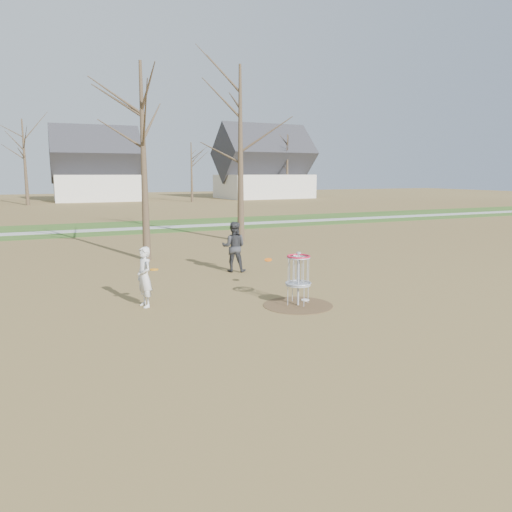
{
  "coord_description": "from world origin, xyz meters",
  "views": [
    {
      "loc": [
        -6.2,
        -10.88,
        3.36
      ],
      "look_at": [
        -0.5,
        1.5,
        1.1
      ],
      "focal_mm": 35.0,
      "sensor_mm": 36.0,
      "label": 1
    }
  ],
  "objects_px": {
    "player_standing": "(144,277)",
    "disc_grounded": "(305,300)",
    "player_throwing": "(234,247)",
    "disc_golf_basket": "(298,271)"
  },
  "relations": [
    {
      "from": "player_standing",
      "to": "disc_grounded",
      "type": "distance_m",
      "value": 4.25
    },
    {
      "from": "disc_grounded",
      "to": "disc_golf_basket",
      "type": "relative_size",
      "value": 0.16
    },
    {
      "from": "player_standing",
      "to": "player_throwing",
      "type": "height_order",
      "value": "player_throwing"
    },
    {
      "from": "player_throwing",
      "to": "disc_grounded",
      "type": "xyz_separation_m",
      "value": [
        0.21,
        -4.52,
        -0.85
      ]
    },
    {
      "from": "disc_golf_basket",
      "to": "player_throwing",
      "type": "bearing_deg",
      "value": 87.58
    },
    {
      "from": "player_standing",
      "to": "disc_grounded",
      "type": "height_order",
      "value": "player_standing"
    },
    {
      "from": "player_standing",
      "to": "disc_golf_basket",
      "type": "distance_m",
      "value": 3.91
    },
    {
      "from": "player_throwing",
      "to": "disc_golf_basket",
      "type": "xyz_separation_m",
      "value": [
        -0.21,
        -4.86,
        0.05
      ]
    },
    {
      "from": "disc_grounded",
      "to": "player_throwing",
      "type": "bearing_deg",
      "value": 92.64
    },
    {
      "from": "player_standing",
      "to": "player_throwing",
      "type": "xyz_separation_m",
      "value": [
        3.8,
        3.33,
        0.1
      ]
    }
  ]
}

